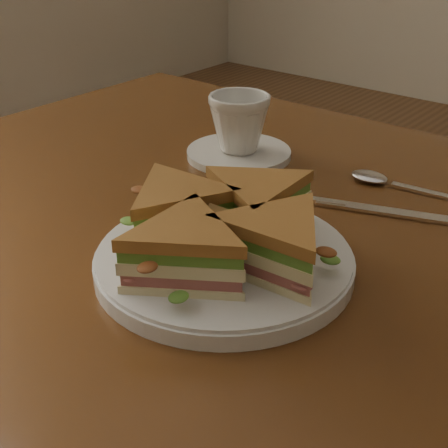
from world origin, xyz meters
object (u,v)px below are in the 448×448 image
at_px(knife, 390,213).
at_px(table, 294,311).
at_px(saucer, 239,153).
at_px(coffee_cup, 239,123).
at_px(plate, 224,262).
at_px(spoon, 387,182).
at_px(sandwich_wedges, 224,229).

bearing_deg(knife, table, -135.84).
relative_size(table, saucer, 8.27).
relative_size(knife, coffee_cup, 2.46).
bearing_deg(table, plate, -101.45).
height_order(knife, saucer, saucer).
bearing_deg(knife, saucer, 153.10).
xyz_separation_m(plate, spoon, (0.03, 0.28, -0.00)).
bearing_deg(spoon, saucer, -173.99).
distance_m(sandwich_wedges, saucer, 0.30).
distance_m(table, sandwich_wedges, 0.18).
bearing_deg(coffee_cup, sandwich_wedges, -53.71).
bearing_deg(table, sandwich_wedges, -101.45).
distance_m(sandwich_wedges, knife, 0.23).
height_order(plate, sandwich_wedges, sandwich_wedges).
distance_m(spoon, saucer, 0.21).
relative_size(table, spoon, 6.53).
distance_m(plate, spoon, 0.29).
height_order(plate, spoon, plate).
xyz_separation_m(table, knife, (0.05, 0.11, 0.10)).
bearing_deg(coffee_cup, saucer, 1.23).
bearing_deg(sandwich_wedges, saucer, 125.05).
bearing_deg(coffee_cup, table, -34.89).
height_order(table, plate, plate).
bearing_deg(plate, spoon, 83.14).
relative_size(saucer, coffee_cup, 1.72).
relative_size(table, sandwich_wedges, 4.81).
xyz_separation_m(sandwich_wedges, spoon, (0.03, 0.28, -0.04)).
xyz_separation_m(table, plate, (-0.02, -0.10, 0.11)).
height_order(plate, knife, plate).
distance_m(sandwich_wedges, spoon, 0.29).
height_order(table, coffee_cup, coffee_cup).
height_order(table, spoon, spoon).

